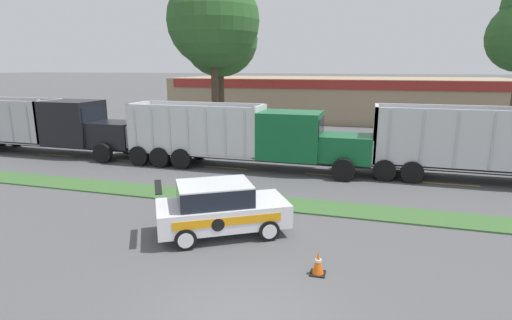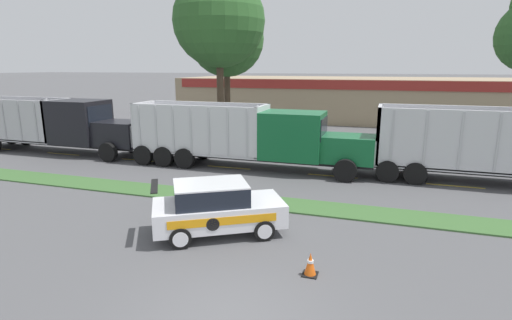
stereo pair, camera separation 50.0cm
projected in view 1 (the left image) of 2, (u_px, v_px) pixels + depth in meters
name	position (u px, v px, depth m)	size (l,w,h in m)	color
grass_verge	(300.00, 206.00, 15.10)	(120.00, 1.56, 0.06)	#3D6633
centre_line_1	(56.00, 155.00, 23.80)	(2.40, 0.14, 0.01)	yellow
centre_line_2	(135.00, 161.00, 22.34)	(2.40, 0.14, 0.01)	yellow
centre_line_3	(226.00, 168.00, 20.87)	(2.40, 0.14, 0.01)	yellow
centre_line_4	(330.00, 175.00, 19.41)	(2.40, 0.14, 0.01)	yellow
centre_line_5	(451.00, 184.00, 17.95)	(2.40, 0.14, 0.01)	yellow
dump_truck_lead	(264.00, 139.00, 20.25)	(12.55, 2.58, 3.34)	black
dump_truck_mid	(63.00, 127.00, 23.65)	(11.68, 2.69, 3.37)	black
rally_car	(220.00, 208.00, 12.46)	(4.41, 3.66, 1.70)	white
traffic_cone	(318.00, 263.00, 10.12)	(0.39, 0.39, 0.61)	black
store_building_backdrop	(337.00, 98.00, 40.91)	(32.28, 12.10, 4.06)	#9E896B
tree_behind_centre	(213.00, 11.00, 25.09)	(5.86, 5.86, 12.39)	#473828
tree_behind_right	(220.00, 31.00, 27.83)	(5.27, 5.27, 11.02)	#473828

